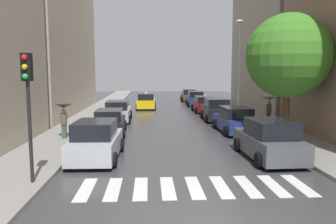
{
  "coord_description": "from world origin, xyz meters",
  "views": [
    {
      "loc": [
        -1.5,
        -7.54,
        3.82
      ],
      "look_at": [
        -0.05,
        17.58,
        0.8
      ],
      "focal_mm": 35.11,
      "sensor_mm": 36.0,
      "label": 1
    }
  ],
  "objects_px": {
    "parked_car_right_nearest": "(269,141)",
    "parked_car_right_sixth": "(189,96)",
    "parked_car_left_nearest": "(96,141)",
    "pedestrian_by_kerb": "(64,114)",
    "parked_car_right_fourth": "(204,104)",
    "taxi_midroad": "(146,101)",
    "parked_car_left_second": "(110,123)",
    "traffic_light_left_corner": "(28,89)",
    "parked_car_right_third": "(216,110)",
    "parked_car_left_third": "(118,111)",
    "street_tree_right": "(288,56)",
    "pedestrian_near_tree": "(269,105)",
    "parked_car_right_second": "(235,120)",
    "lamp_post_right": "(239,63)",
    "parked_car_right_fifth": "(195,99)"
  },
  "relations": [
    {
      "from": "parked_car_right_nearest",
      "to": "parked_car_right_sixth",
      "type": "bearing_deg",
      "value": -1.79
    },
    {
      "from": "parked_car_left_nearest",
      "to": "pedestrian_by_kerb",
      "type": "xyz_separation_m",
      "value": [
        -2.44,
        4.17,
        0.68
      ]
    },
    {
      "from": "parked_car_right_fourth",
      "to": "taxi_midroad",
      "type": "xyz_separation_m",
      "value": [
        -5.69,
        3.4,
        0.04
      ]
    },
    {
      "from": "parked_car_left_second",
      "to": "traffic_light_left_corner",
      "type": "relative_size",
      "value": 1.02
    },
    {
      "from": "parked_car_right_third",
      "to": "pedestrian_by_kerb",
      "type": "distance_m",
      "value": 12.63
    },
    {
      "from": "parked_car_right_nearest",
      "to": "parked_car_right_third",
      "type": "relative_size",
      "value": 1.02
    },
    {
      "from": "parked_car_left_third",
      "to": "parked_car_right_third",
      "type": "xyz_separation_m",
      "value": [
        7.88,
        -0.06,
        0.07
      ]
    },
    {
      "from": "parked_car_left_third",
      "to": "street_tree_right",
      "type": "bearing_deg",
      "value": -130.84
    },
    {
      "from": "parked_car_left_second",
      "to": "parked_car_right_nearest",
      "type": "height_order",
      "value": "parked_car_right_nearest"
    },
    {
      "from": "traffic_light_left_corner",
      "to": "pedestrian_near_tree",
      "type": "bearing_deg",
      "value": 43.41
    },
    {
      "from": "parked_car_right_nearest",
      "to": "traffic_light_left_corner",
      "type": "xyz_separation_m",
      "value": [
        -9.25,
        -3.08,
        2.46
      ]
    },
    {
      "from": "parked_car_left_third",
      "to": "street_tree_right",
      "type": "distance_m",
      "value": 13.7
    },
    {
      "from": "parked_car_left_nearest",
      "to": "parked_car_left_second",
      "type": "relative_size",
      "value": 0.96
    },
    {
      "from": "parked_car_left_second",
      "to": "parked_car_right_third",
      "type": "distance_m",
      "value": 9.67
    },
    {
      "from": "parked_car_right_nearest",
      "to": "taxi_midroad",
      "type": "distance_m",
      "value": 21.8
    },
    {
      "from": "parked_car_right_sixth",
      "to": "pedestrian_near_tree",
      "type": "distance_m",
      "value": 21.57
    },
    {
      "from": "parked_car_right_sixth",
      "to": "pedestrian_near_tree",
      "type": "bearing_deg",
      "value": -170.64
    },
    {
      "from": "parked_car_right_second",
      "to": "parked_car_right_sixth",
      "type": "height_order",
      "value": "parked_car_right_second"
    },
    {
      "from": "lamp_post_right",
      "to": "street_tree_right",
      "type": "bearing_deg",
      "value": -86.62
    },
    {
      "from": "street_tree_right",
      "to": "lamp_post_right",
      "type": "distance_m",
      "value": 8.17
    },
    {
      "from": "pedestrian_by_kerb",
      "to": "parked_car_right_sixth",
      "type": "bearing_deg",
      "value": 104.51
    },
    {
      "from": "parked_car_right_fifth",
      "to": "pedestrian_by_kerb",
      "type": "distance_m",
      "value": 21.85
    },
    {
      "from": "pedestrian_near_tree",
      "to": "street_tree_right",
      "type": "relative_size",
      "value": 0.29
    },
    {
      "from": "taxi_midroad",
      "to": "pedestrian_near_tree",
      "type": "relative_size",
      "value": 2.38
    },
    {
      "from": "parked_car_right_fifth",
      "to": "pedestrian_near_tree",
      "type": "distance_m",
      "value": 15.48
    },
    {
      "from": "parked_car_left_nearest",
      "to": "parked_car_right_third",
      "type": "distance_m",
      "value": 13.96
    },
    {
      "from": "taxi_midroad",
      "to": "traffic_light_left_corner",
      "type": "xyz_separation_m",
      "value": [
        -3.63,
        -24.15,
        2.52
      ]
    },
    {
      "from": "parked_car_right_nearest",
      "to": "traffic_light_left_corner",
      "type": "distance_m",
      "value": 10.06
    },
    {
      "from": "taxi_midroad",
      "to": "lamp_post_right",
      "type": "bearing_deg",
      "value": -140.92
    },
    {
      "from": "parked_car_right_sixth",
      "to": "lamp_post_right",
      "type": "distance_m",
      "value": 18.76
    },
    {
      "from": "taxi_midroad",
      "to": "traffic_light_left_corner",
      "type": "relative_size",
      "value": 1.08
    },
    {
      "from": "parked_car_right_sixth",
      "to": "lamp_post_right",
      "type": "xyz_separation_m",
      "value": [
        1.68,
        -18.29,
        3.83
      ]
    },
    {
      "from": "parked_car_left_second",
      "to": "parked_car_right_sixth",
      "type": "bearing_deg",
      "value": -20.14
    },
    {
      "from": "parked_car_left_second",
      "to": "taxi_midroad",
      "type": "relative_size",
      "value": 0.94
    },
    {
      "from": "parked_car_right_fifth",
      "to": "pedestrian_by_kerb",
      "type": "relative_size",
      "value": 2.24
    },
    {
      "from": "parked_car_right_nearest",
      "to": "street_tree_right",
      "type": "bearing_deg",
      "value": -33.72
    },
    {
      "from": "parked_car_right_nearest",
      "to": "parked_car_right_fourth",
      "type": "height_order",
      "value": "parked_car_right_nearest"
    },
    {
      "from": "parked_car_right_fifth",
      "to": "parked_car_right_fourth",
      "type": "bearing_deg",
      "value": -178.28
    },
    {
      "from": "parked_car_right_fifth",
      "to": "pedestrian_near_tree",
      "type": "relative_size",
      "value": 2.19
    },
    {
      "from": "parked_car_right_third",
      "to": "street_tree_right",
      "type": "distance_m",
      "value": 9.49
    },
    {
      "from": "parked_car_left_nearest",
      "to": "parked_car_right_fourth",
      "type": "xyz_separation_m",
      "value": [
        7.71,
        17.35,
        -0.08
      ]
    },
    {
      "from": "parked_car_right_nearest",
      "to": "parked_car_right_third",
      "type": "xyz_separation_m",
      "value": [
        0.08,
        11.95,
        0.0
      ]
    },
    {
      "from": "parked_car_left_nearest",
      "to": "pedestrian_near_tree",
      "type": "xyz_separation_m",
      "value": [
        10.83,
        8.36,
        0.76
      ]
    },
    {
      "from": "parked_car_right_second",
      "to": "taxi_midroad",
      "type": "xyz_separation_m",
      "value": [
        -5.81,
        14.5,
        -0.01
      ]
    },
    {
      "from": "street_tree_right",
      "to": "lamp_post_right",
      "type": "height_order",
      "value": "lamp_post_right"
    },
    {
      "from": "parked_car_left_second",
      "to": "parked_car_right_second",
      "type": "distance_m",
      "value": 7.95
    },
    {
      "from": "pedestrian_near_tree",
      "to": "street_tree_right",
      "type": "bearing_deg",
      "value": -153.2
    },
    {
      "from": "parked_car_left_nearest",
      "to": "parked_car_right_third",
      "type": "relative_size",
      "value": 0.96
    },
    {
      "from": "parked_car_right_third",
      "to": "street_tree_right",
      "type": "height_order",
      "value": "street_tree_right"
    },
    {
      "from": "parked_car_left_third",
      "to": "parked_car_right_second",
      "type": "xyz_separation_m",
      "value": [
        7.98,
        -5.45,
        0.01
      ]
    }
  ]
}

